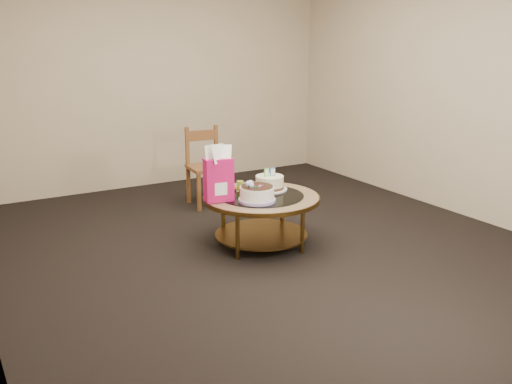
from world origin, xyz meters
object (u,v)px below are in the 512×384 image
cream_cake (270,183)px  dining_chair (207,166)px  coffee_table (261,204)px  gift_bag (218,174)px  decorated_cake (257,194)px

cream_cake → dining_chair: (-0.03, 1.26, -0.09)m
coffee_table → gift_bag: gift_bag is taller
coffee_table → dining_chair: size_ratio=1.21×
decorated_cake → gift_bag: size_ratio=0.66×
decorated_cake → gift_bag: 0.36m
coffee_table → cream_cake: (0.16, 0.12, 0.14)m
decorated_cake → gift_bag: bearing=145.9°
decorated_cake → cream_cake: bearing=42.3°
coffee_table → dining_chair: 1.38m
coffee_table → gift_bag: 0.50m
coffee_table → dining_chair: bearing=84.7°
coffee_table → dining_chair: (0.13, 1.37, 0.05)m
cream_cake → dining_chair: size_ratio=0.37×
gift_bag → dining_chair: 1.46m
decorated_cake → dining_chair: (0.26, 1.52, -0.09)m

